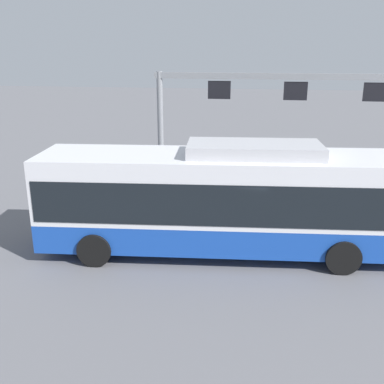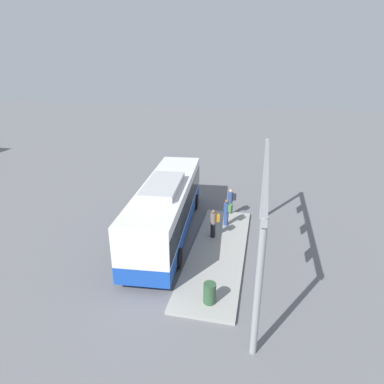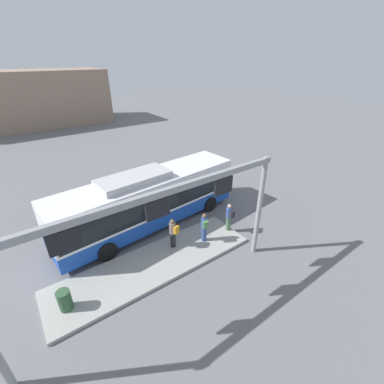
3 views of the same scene
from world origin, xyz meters
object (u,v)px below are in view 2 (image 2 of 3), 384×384
Objects in this scene: bus_main at (167,205)px; person_boarding at (231,201)px; person_waiting_near at (227,212)px; trash_bin at (210,293)px; person_waiting_mid at (214,223)px.

bus_main is 4.70m from person_boarding.
person_waiting_near reaches higher than trash_bin.
bus_main is at bearing 47.83° from person_boarding.
bus_main reaches higher than person_boarding.
trash_bin is at bearing 112.12° from person_waiting_near.
person_waiting_near is at bearing 92.29° from person_boarding.
person_waiting_near and person_waiting_mid have the same top height.
bus_main is 6.70m from trash_bin.
trash_bin is at bearing 94.70° from person_boarding.
bus_main is 6.75× the size of person_waiting_near.
person_waiting_near is (1.48, -3.29, -0.76)m from bus_main.
person_boarding is 1.00× the size of person_waiting_near.
person_boarding is 1.00× the size of person_waiting_mid.
person_waiting_near is 1.00× the size of person_waiting_mid.
person_waiting_mid is (-1.61, 0.54, 0.00)m from person_waiting_near.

